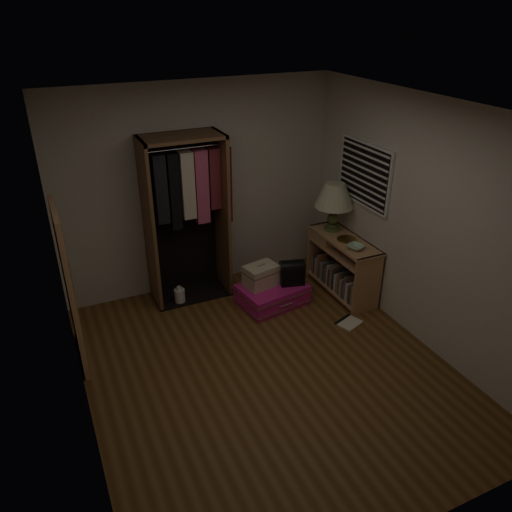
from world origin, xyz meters
name	(u,v)px	position (x,y,z in m)	size (l,w,h in m)	color
ground	(268,369)	(0.00, 0.00, 0.00)	(4.00, 4.00, 0.00)	brown
room_walls	(275,234)	(0.08, 0.04, 1.50)	(3.52, 4.02, 2.60)	beige
console_bookshelf	(341,263)	(1.54, 1.04, 0.39)	(0.42, 1.12, 0.75)	#AD7C53
open_wardrobe	(188,204)	(-0.22, 1.77, 1.22)	(1.04, 0.50, 2.05)	brown
floor_mirror	(69,288)	(-1.70, 1.00, 0.85)	(0.06, 0.80, 1.70)	tan
pink_suitcase	(272,294)	(0.60, 1.12, 0.12)	(0.89, 0.70, 0.25)	#CB1879
train_case	(261,275)	(0.48, 1.19, 0.38)	(0.45, 0.35, 0.29)	#C3B495
black_bag	(292,271)	(0.84, 1.07, 0.41)	(0.33, 0.26, 0.32)	black
table_lamp	(334,196)	(1.54, 1.31, 1.20)	(0.54, 0.54, 0.62)	#415529
brass_tray	(347,239)	(1.54, 0.97, 0.76)	(0.26, 0.26, 0.01)	olive
ceramic_bowl	(356,247)	(1.49, 0.71, 0.77)	(0.20, 0.20, 0.05)	#A5C6AB
white_jug	(180,296)	(-0.45, 1.60, 0.10)	(0.16, 0.16, 0.23)	silver
floor_book	(348,322)	(1.21, 0.34, 0.01)	(0.33, 0.30, 0.03)	beige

